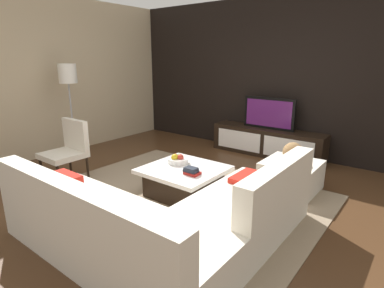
{
  "coord_description": "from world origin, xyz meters",
  "views": [
    {
      "loc": [
        2.3,
        -2.83,
        1.75
      ],
      "look_at": [
        -0.32,
        0.56,
        0.56
      ],
      "focal_mm": 29.28,
      "sensor_mm": 36.0,
      "label": 1
    }
  ],
  "objects_px": {
    "sectional_couch": "(166,220)",
    "coffee_table": "(184,181)",
    "media_console": "(267,142)",
    "decorative_ball": "(293,152)",
    "book_stack": "(192,171)",
    "television": "(269,113)",
    "fruit_bowl": "(178,159)",
    "accent_chair_near": "(69,147)",
    "floor_lamp": "(68,80)",
    "ottoman": "(291,176)"
  },
  "relations": [
    {
      "from": "sectional_couch",
      "to": "coffee_table",
      "type": "relative_size",
      "value": 2.41
    },
    {
      "from": "media_console",
      "to": "decorative_ball",
      "type": "height_order",
      "value": "decorative_ball"
    },
    {
      "from": "sectional_couch",
      "to": "book_stack",
      "type": "xyz_separation_m",
      "value": [
        -0.37,
        0.88,
        0.15
      ]
    },
    {
      "from": "television",
      "to": "book_stack",
      "type": "bearing_deg",
      "value": -87.11
    },
    {
      "from": "sectional_couch",
      "to": "book_stack",
      "type": "bearing_deg",
      "value": 112.98
    },
    {
      "from": "sectional_couch",
      "to": "fruit_bowl",
      "type": "xyz_separation_m",
      "value": [
        -0.78,
        1.1,
        0.16
      ]
    },
    {
      "from": "coffee_table",
      "to": "fruit_bowl",
      "type": "bearing_deg",
      "value": 152.09
    },
    {
      "from": "coffee_table",
      "to": "book_stack",
      "type": "relative_size",
      "value": 5.1
    },
    {
      "from": "accent_chair_near",
      "to": "floor_lamp",
      "type": "xyz_separation_m",
      "value": [
        -0.8,
        0.58,
        0.89
      ]
    },
    {
      "from": "coffee_table",
      "to": "sectional_couch",
      "type": "bearing_deg",
      "value": -59.3
    },
    {
      "from": "accent_chair_near",
      "to": "fruit_bowl",
      "type": "relative_size",
      "value": 3.11
    },
    {
      "from": "book_stack",
      "to": "ottoman",
      "type": "bearing_deg",
      "value": 54.78
    },
    {
      "from": "accent_chair_near",
      "to": "decorative_ball",
      "type": "xyz_separation_m",
      "value": [
        2.76,
        1.58,
        0.05
      ]
    },
    {
      "from": "accent_chair_near",
      "to": "floor_lamp",
      "type": "height_order",
      "value": "floor_lamp"
    },
    {
      "from": "television",
      "to": "coffee_table",
      "type": "height_order",
      "value": "television"
    },
    {
      "from": "accent_chair_near",
      "to": "fruit_bowl",
      "type": "bearing_deg",
      "value": 28.75
    },
    {
      "from": "television",
      "to": "ottoman",
      "type": "distance_m",
      "value": 1.68
    },
    {
      "from": "television",
      "to": "sectional_couch",
      "type": "bearing_deg",
      "value": -81.47
    },
    {
      "from": "television",
      "to": "decorative_ball",
      "type": "distance_m",
      "value": 1.6
    },
    {
      "from": "ottoman",
      "to": "book_stack",
      "type": "xyz_separation_m",
      "value": [
        -0.81,
        -1.15,
        0.22
      ]
    },
    {
      "from": "television",
      "to": "book_stack",
      "type": "relative_size",
      "value": 5.02
    },
    {
      "from": "media_console",
      "to": "fruit_bowl",
      "type": "relative_size",
      "value": 7.38
    },
    {
      "from": "decorative_ball",
      "to": "book_stack",
      "type": "relative_size",
      "value": 1.42
    },
    {
      "from": "ottoman",
      "to": "book_stack",
      "type": "bearing_deg",
      "value": -125.22
    },
    {
      "from": "sectional_couch",
      "to": "coffee_table",
      "type": "distance_m",
      "value": 1.17
    },
    {
      "from": "media_console",
      "to": "floor_lamp",
      "type": "relative_size",
      "value": 1.25
    },
    {
      "from": "sectional_couch",
      "to": "accent_chair_near",
      "type": "height_order",
      "value": "accent_chair_near"
    },
    {
      "from": "media_console",
      "to": "accent_chair_near",
      "type": "bearing_deg",
      "value": -122.66
    },
    {
      "from": "accent_chair_near",
      "to": "sectional_couch",
      "type": "bearing_deg",
      "value": -4.93
    },
    {
      "from": "coffee_table",
      "to": "book_stack",
      "type": "bearing_deg",
      "value": -28.86
    },
    {
      "from": "coffee_table",
      "to": "accent_chair_near",
      "type": "distance_m",
      "value": 1.84
    },
    {
      "from": "ottoman",
      "to": "fruit_bowl",
      "type": "bearing_deg",
      "value": -142.51
    },
    {
      "from": "accent_chair_near",
      "to": "decorative_ball",
      "type": "distance_m",
      "value": 3.18
    },
    {
      "from": "media_console",
      "to": "sectional_couch",
      "type": "relative_size",
      "value": 0.89
    },
    {
      "from": "sectional_couch",
      "to": "ottoman",
      "type": "height_order",
      "value": "sectional_couch"
    },
    {
      "from": "accent_chair_near",
      "to": "decorative_ball",
      "type": "height_order",
      "value": "accent_chair_near"
    },
    {
      "from": "coffee_table",
      "to": "ottoman",
      "type": "height_order",
      "value": "ottoman"
    },
    {
      "from": "fruit_bowl",
      "to": "decorative_ball",
      "type": "relative_size",
      "value": 1.04
    },
    {
      "from": "floor_lamp",
      "to": "fruit_bowl",
      "type": "bearing_deg",
      "value": 1.61
    },
    {
      "from": "fruit_bowl",
      "to": "decorative_ball",
      "type": "bearing_deg",
      "value": 37.49
    },
    {
      "from": "sectional_couch",
      "to": "fruit_bowl",
      "type": "distance_m",
      "value": 1.35
    },
    {
      "from": "decorative_ball",
      "to": "sectional_couch",
      "type": "bearing_deg",
      "value": -102.19
    },
    {
      "from": "book_stack",
      "to": "floor_lamp",
      "type": "bearing_deg",
      "value": 176.84
    },
    {
      "from": "ottoman",
      "to": "book_stack",
      "type": "relative_size",
      "value": 3.7
    },
    {
      "from": "television",
      "to": "fruit_bowl",
      "type": "bearing_deg",
      "value": -97.27
    },
    {
      "from": "ottoman",
      "to": "floor_lamp",
      "type": "bearing_deg",
      "value": -164.37
    },
    {
      "from": "decorative_ball",
      "to": "ottoman",
      "type": "bearing_deg",
      "value": 0.0
    },
    {
      "from": "floor_lamp",
      "to": "fruit_bowl",
      "type": "height_order",
      "value": "floor_lamp"
    },
    {
      "from": "floor_lamp",
      "to": "accent_chair_near",
      "type": "bearing_deg",
      "value": -36.09
    },
    {
      "from": "coffee_table",
      "to": "fruit_bowl",
      "type": "distance_m",
      "value": 0.31
    }
  ]
}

